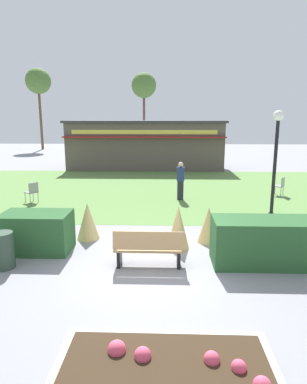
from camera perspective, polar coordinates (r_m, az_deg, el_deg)
name	(u,v)px	position (r m, az deg, el deg)	size (l,w,h in m)	color
ground_plane	(150,268)	(8.58, -0.58, -12.47)	(80.00, 80.00, 0.00)	gray
lawn_patch	(158,189)	(17.50, 0.81, 0.45)	(36.00, 12.00, 0.01)	#5B8442
flower_bed	(167,376)	(5.38, 2.20, -28.31)	(3.20, 1.98, 0.33)	beige
park_bench	(149,248)	(8.44, -0.80, -9.34)	(1.70, 0.53, 0.95)	tan
hedge_left	(37,232)	(9.92, -18.85, -6.33)	(1.83, 1.10, 1.08)	#28562B
hedge_right	(267,242)	(9.02, 18.34, -7.90)	(2.67, 1.10, 1.15)	#28562B
ornamental_grass_behind_left	(88,221)	(10.49, -10.88, -4.78)	(0.68, 0.68, 1.11)	tan
ornamental_grass_behind_right	(209,225)	(10.18, 9.15, -5.41)	(0.64, 0.64, 1.05)	tan
ornamental_grass_behind_center	(178,227)	(9.58, 4.12, -5.86)	(0.63, 0.63, 1.23)	tan
lamppost_mid	(276,151)	(12.77, 19.68, 6.37)	(0.36, 0.36, 3.84)	black
trash_bin	(3,250)	(9.15, -23.75, -8.89)	(0.52, 0.52, 0.90)	#2D4233
food_kiosk	(146,144)	(24.98, -1.31, 7.95)	(11.08, 4.21, 3.39)	#594C47
cafe_chair_west	(32,191)	(15.55, -19.51, 0.20)	(0.62, 0.62, 0.89)	gray
cafe_chair_east	(280,185)	(17.05, 20.35, 1.16)	(0.61, 0.61, 0.89)	gray
person_strolling	(180,181)	(15.21, 4.51, 1.90)	(0.34, 0.34, 1.69)	#23232D
parked_car_west_slot	(106,148)	(34.00, -7.97, 7.19)	(4.34, 2.33, 1.20)	silver
tree_left_bg	(38,82)	(42.00, -18.63, 16.96)	(2.80, 2.80, 8.97)	brown
tree_right_bg	(144,86)	(40.46, -1.61, 17.20)	(2.80, 2.80, 8.55)	brown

